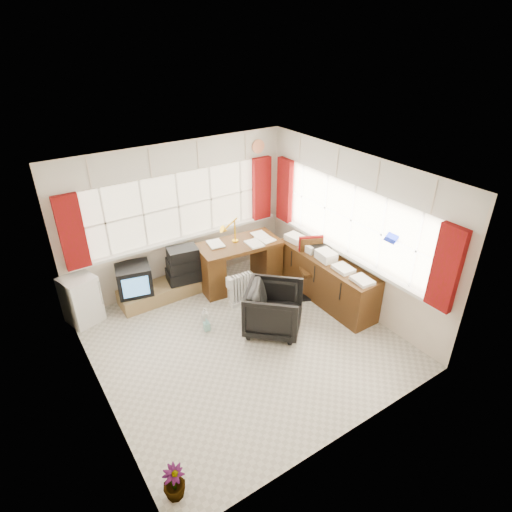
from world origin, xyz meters
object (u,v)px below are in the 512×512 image
(radiator, at_px, (241,292))
(tv_bench, at_px, (162,291))
(desk, at_px, (239,261))
(office_chair, at_px, (274,309))
(mini_fridge, at_px, (81,299))
(desk_lamp, at_px, (235,225))
(task_chair, at_px, (311,264))
(credenza, at_px, (325,278))
(crt_tv, at_px, (134,279))

(radiator, xyz_separation_m, tv_bench, (-1.02, 0.89, -0.10))
(desk, bearing_deg, tv_bench, 165.41)
(office_chair, relative_size, mini_fridge, 1.05)
(tv_bench, bearing_deg, desk_lamp, -11.29)
(desk_lamp, relative_size, mini_fridge, 0.58)
(mini_fridge, bearing_deg, desk_lamp, -7.59)
(task_chair, bearing_deg, desk_lamp, 133.41)
(credenza, bearing_deg, task_chair, 101.78)
(office_chair, bearing_deg, desk_lamp, 35.54)
(office_chair, bearing_deg, tv_bench, 76.33)
(radiator, bearing_deg, crt_tv, 147.38)
(task_chair, xyz_separation_m, credenza, (0.06, -0.30, -0.14))
(task_chair, distance_m, credenza, 0.34)
(desk_lamp, height_order, tv_bench, desk_lamp)
(radiator, relative_size, credenza, 0.28)
(desk_lamp, bearing_deg, radiator, -115.02)
(desk_lamp, relative_size, crt_tv, 0.72)
(task_chair, xyz_separation_m, tv_bench, (-2.22, 1.22, -0.41))
(radiator, bearing_deg, desk, 60.21)
(mini_fridge, bearing_deg, radiator, -23.12)
(task_chair, height_order, office_chair, task_chair)
(crt_tv, bearing_deg, task_chair, -25.40)
(radiator, distance_m, tv_bench, 1.35)
(radiator, bearing_deg, office_chair, -85.53)
(tv_bench, bearing_deg, desk, -14.59)
(office_chair, height_order, mini_fridge, mini_fridge)
(task_chair, distance_m, tv_bench, 2.56)
(tv_bench, distance_m, mini_fridge, 1.28)
(credenza, relative_size, mini_fridge, 2.57)
(desk, distance_m, radiator, 0.66)
(task_chair, relative_size, office_chair, 1.23)
(office_chair, relative_size, crt_tv, 1.31)
(desk_lamp, bearing_deg, office_chair, -98.77)
(credenza, xyz_separation_m, crt_tv, (-2.70, 1.55, 0.09))
(crt_tv, bearing_deg, mini_fridge, 176.64)
(tv_bench, xyz_separation_m, mini_fridge, (-1.25, 0.08, 0.26))
(mini_fridge, bearing_deg, office_chair, -37.82)
(radiator, height_order, crt_tv, crt_tv)
(task_chair, xyz_separation_m, mini_fridge, (-3.47, 1.30, -0.14))
(desk, distance_m, mini_fridge, 2.61)
(desk, bearing_deg, credenza, -50.97)
(credenza, height_order, crt_tv, credenza)
(desk, height_order, office_chair, desk)
(task_chair, bearing_deg, credenza, -78.22)
(task_chair, xyz_separation_m, crt_tv, (-2.64, 1.25, -0.04))
(office_chair, height_order, tv_bench, office_chair)
(radiator, bearing_deg, credenza, -26.61)
(tv_bench, bearing_deg, mini_fridge, 176.34)
(desk_lamp, bearing_deg, mini_fridge, 172.41)
(tv_bench, relative_size, mini_fridge, 1.80)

